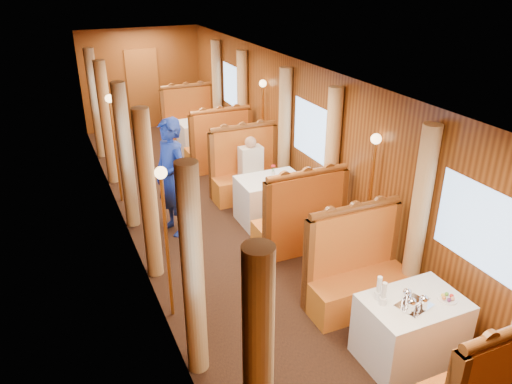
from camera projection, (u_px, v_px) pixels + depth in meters
floor at (228, 228)px, 8.11m from camera, size 3.00×12.00×0.01m
ceiling at (224, 74)px, 7.06m from camera, size 3.00×12.00×0.01m
wall_far at (142, 79)px, 12.56m from camera, size 3.00×0.01×2.50m
wall_left at (127, 171)px, 7.03m from camera, size 0.01×12.00×2.50m
wall_right at (313, 143)px, 8.13m from camera, size 0.01×12.00×2.50m
doorway_far at (144, 89)px, 12.64m from camera, size 0.80×0.04×2.00m
table_near at (410, 329)px, 5.31m from camera, size 1.05×0.72×0.75m
banquette_near_aft at (357, 276)px, 6.14m from camera, size 1.30×0.55×1.34m
table_mid at (270, 199)px, 8.22m from camera, size 1.05×0.72×0.75m
banquette_mid_fwd at (300, 224)px, 7.36m from camera, size 1.30×0.55×1.34m
banquette_mid_aft at (247, 175)px, 9.04m from camera, size 1.30×0.55×1.34m
table_far at (204, 137)px, 11.13m from camera, size 1.05×0.72×0.75m
banquette_far_fwd at (219, 150)px, 10.27m from camera, size 1.30×0.55×1.34m
banquette_far_aft at (190, 123)px, 11.95m from camera, size 1.30×0.55×1.34m
tea_tray at (414, 305)px, 5.07m from camera, size 0.39×0.34×0.01m
teapot_left at (411, 307)px, 4.95m from camera, size 0.18×0.14×0.13m
teapot_right at (423, 304)px, 5.00m from camera, size 0.17×0.14×0.13m
teapot_back at (406, 297)px, 5.12m from camera, size 0.18×0.16×0.12m
fruit_plate at (448, 298)px, 5.16m from camera, size 0.20×0.20×0.05m
cup_inboard at (383, 296)px, 5.06m from camera, size 0.08×0.08×0.26m
cup_outboard at (379, 290)px, 5.15m from camera, size 0.08×0.08×0.26m
rose_vase_mid at (273, 169)px, 7.97m from camera, size 0.06×0.06×0.36m
rose_vase_far at (201, 114)px, 10.88m from camera, size 0.06×0.06×0.36m
window_left_near at (207, 299)px, 4.05m from camera, size 0.01×1.20×0.90m
curtain_left_near_b at (193, 274)px, 4.85m from camera, size 0.22×0.22×2.35m
window_right_near at (481, 228)px, 5.13m from camera, size 0.01×1.20×0.90m
curtain_right_near_b at (418, 220)px, 5.86m from camera, size 0.22×0.22×2.35m
window_left_mid at (127, 158)px, 6.95m from camera, size 0.01×1.20×0.90m
curtain_left_mid_a at (148, 196)px, 6.46m from camera, size 0.22×0.22×2.35m
curtain_left_mid_b at (126, 157)px, 7.76m from camera, size 0.22×0.22×2.35m
window_right_mid at (312, 132)px, 8.04m from camera, size 0.01×1.20×0.90m
curtain_right_mid_a at (331, 165)px, 7.47m from camera, size 0.22×0.22×2.35m
curtain_right_mid_b at (284, 135)px, 8.77m from camera, size 0.22×0.22×2.35m
window_left_far at (94, 100)px, 9.86m from camera, size 0.01×1.20×0.90m
curtain_left_far_a at (107, 124)px, 9.37m from camera, size 0.22×0.22×2.35m
curtain_left_far_b at (96, 104)px, 10.66m from camera, size 0.22×0.22×2.35m
window_right_far at (233, 87)px, 10.95m from camera, size 0.01×1.20×0.90m
curtain_right_far_a at (242, 108)px, 10.38m from camera, size 0.22×0.22×2.35m
curtain_right_far_b at (217, 92)px, 11.67m from camera, size 0.22×0.22×2.35m
sconce_left_fore at (164, 214)px, 5.56m from camera, size 0.14×0.14×1.95m
sconce_right_fore at (372, 175)px, 6.58m from camera, size 0.14×0.14×1.95m
sconce_left_aft at (113, 127)px, 8.47m from camera, size 0.14×0.14×1.95m
sconce_right_aft at (263, 109)px, 9.49m from camera, size 0.14×0.14×1.95m
steward at (171, 177)px, 7.63m from camera, size 0.64×0.79×1.87m
passenger at (251, 163)px, 8.72m from camera, size 0.40×0.44×0.76m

